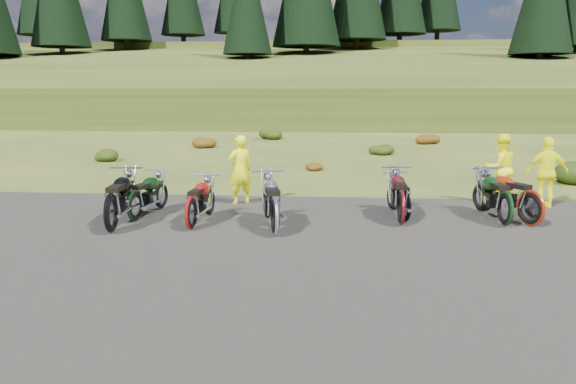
# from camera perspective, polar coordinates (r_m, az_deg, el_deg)

# --- Properties ---
(ground) EXTENTS (300.00, 300.00, 0.00)m
(ground) POSITION_cam_1_polar(r_m,az_deg,el_deg) (11.59, 2.67, -4.37)
(ground) COLOR #374717
(ground) RESTS_ON ground
(gravel_pad) EXTENTS (20.00, 12.00, 0.04)m
(gravel_pad) POSITION_cam_1_polar(r_m,az_deg,el_deg) (9.68, 2.24, -7.39)
(gravel_pad) COLOR black
(gravel_pad) RESTS_ON ground
(hill_slope) EXTENTS (300.00, 45.97, 9.37)m
(hill_slope) POSITION_cam_1_polar(r_m,az_deg,el_deg) (61.27, 4.37, 7.66)
(hill_slope) COLOR #2E3C14
(hill_slope) RESTS_ON ground
(hill_plateau) EXTENTS (300.00, 90.00, 9.17)m
(hill_plateau) POSITION_cam_1_polar(r_m,az_deg,el_deg) (121.24, 4.56, 9.03)
(hill_plateau) COLOR #2E3C14
(hill_plateau) RESTS_ON ground
(shrub_1) EXTENTS (1.03, 1.03, 0.61)m
(shrub_1) POSITION_cam_1_polar(r_m,az_deg,el_deg) (24.56, -18.08, 3.73)
(shrub_1) COLOR #1E320C
(shrub_1) RESTS_ON ground
(shrub_2) EXTENTS (1.30, 1.30, 0.77)m
(shrub_2) POSITION_cam_1_polar(r_m,az_deg,el_deg) (28.69, -8.62, 5.18)
(shrub_2) COLOR #5C240B
(shrub_2) RESTS_ON ground
(shrub_3) EXTENTS (1.56, 1.56, 0.92)m
(shrub_3) POSITION_cam_1_polar(r_m,az_deg,el_deg) (33.40, -1.66, 6.16)
(shrub_3) COLOR #1E320C
(shrub_3) RESTS_ON ground
(shrub_4) EXTENTS (0.77, 0.77, 0.45)m
(shrub_4) POSITION_cam_1_polar(r_m,az_deg,el_deg) (20.60, 2.49, 2.82)
(shrub_4) COLOR #5C240B
(shrub_4) RESTS_ON ground
(shrub_5) EXTENTS (1.03, 1.03, 0.61)m
(shrub_5) POSITION_cam_1_polar(r_m,az_deg,el_deg) (25.93, 9.39, 4.43)
(shrub_5) COLOR #1E320C
(shrub_5) RESTS_ON ground
(shrub_6) EXTENTS (1.30, 1.30, 0.77)m
(shrub_6) POSITION_cam_1_polar(r_m,az_deg,el_deg) (31.51, 13.91, 5.46)
(shrub_6) COLOR #5C240B
(shrub_6) RESTS_ON ground
(motorcycle_0) EXTENTS (0.98, 2.38, 1.22)m
(motorcycle_0) POSITION_cam_1_polar(r_m,az_deg,el_deg) (12.24, -17.43, -4.05)
(motorcycle_0) COLOR black
(motorcycle_0) RESTS_ON ground
(motorcycle_1) EXTENTS (0.80, 2.03, 1.04)m
(motorcycle_1) POSITION_cam_1_polar(r_m,az_deg,el_deg) (12.10, -9.75, -3.88)
(motorcycle_1) COLOR #9B0E0B
(motorcycle_1) RESTS_ON ground
(motorcycle_2) EXTENTS (0.94, 2.06, 1.04)m
(motorcycle_2) POSITION_cam_1_polar(r_m,az_deg,el_deg) (13.13, -15.19, -2.96)
(motorcycle_2) COLOR black
(motorcycle_2) RESTS_ON ground
(motorcycle_3) EXTENTS (1.23, 2.37, 1.18)m
(motorcycle_3) POSITION_cam_1_polar(r_m,az_deg,el_deg) (11.47, -1.32, -4.52)
(motorcycle_3) COLOR silver
(motorcycle_3) RESTS_ON ground
(motorcycle_4) EXTENTS (0.74, 2.19, 1.14)m
(motorcycle_4) POSITION_cam_1_polar(r_m,az_deg,el_deg) (12.57, 11.39, -3.39)
(motorcycle_4) COLOR #500D14
(motorcycle_4) RESTS_ON ground
(motorcycle_5) EXTENTS (0.92, 1.95, 0.98)m
(motorcycle_5) POSITION_cam_1_polar(r_m,az_deg,el_deg) (12.95, 11.83, -3.01)
(motorcycle_5) COLOR black
(motorcycle_5) RESTS_ON ground
(motorcycle_6) EXTENTS (1.66, 2.29, 1.15)m
(motorcycle_6) POSITION_cam_1_polar(r_m,az_deg,el_deg) (13.33, 23.29, -3.26)
(motorcycle_6) COLOR #9A1E0B
(motorcycle_6) RESTS_ON ground
(motorcycle_7) EXTENTS (0.98, 2.23, 1.13)m
(motorcycle_7) POSITION_cam_1_polar(r_m,az_deg,el_deg) (13.12, 21.09, -3.32)
(motorcycle_7) COLOR black
(motorcycle_7) RESTS_ON ground
(person_middle) EXTENTS (0.77, 0.71, 1.77)m
(person_middle) POSITION_cam_1_polar(r_m,az_deg,el_deg) (14.48, -4.87, 2.17)
(person_middle) COLOR #F2F40C
(person_middle) RESTS_ON ground
(person_right_a) EXTENTS (1.01, 0.86, 1.79)m
(person_right_a) POSITION_cam_1_polar(r_m,az_deg,el_deg) (15.60, 20.73, 2.16)
(person_right_a) COLOR #F2F40C
(person_right_a) RESTS_ON ground
(person_right_b) EXTENTS (1.05, 0.47, 1.77)m
(person_right_b) POSITION_cam_1_polar(r_m,az_deg,el_deg) (15.39, 24.81, 1.73)
(person_right_b) COLOR #F2F40C
(person_right_b) RESTS_ON ground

